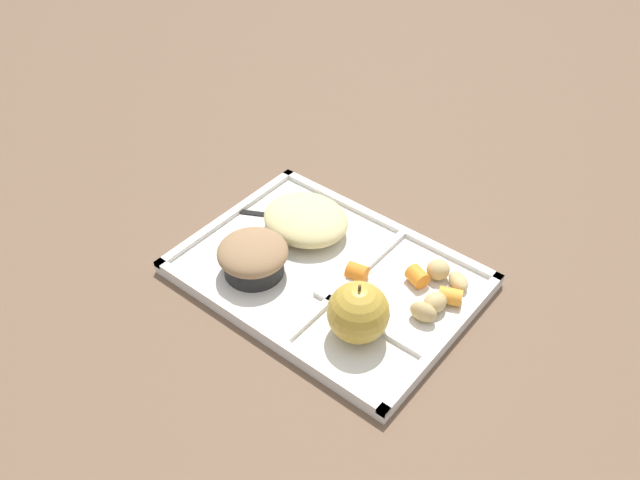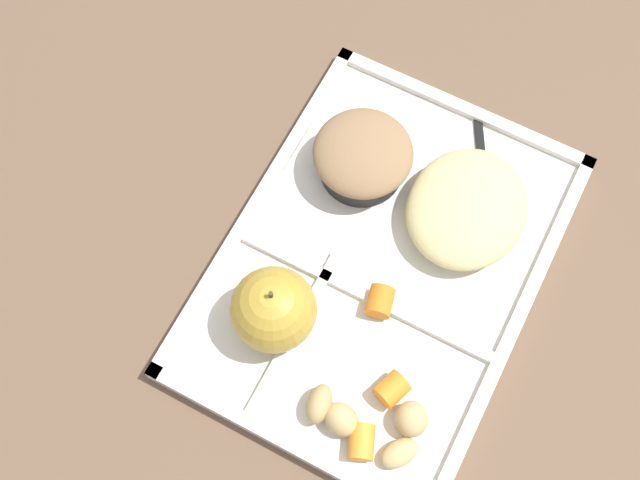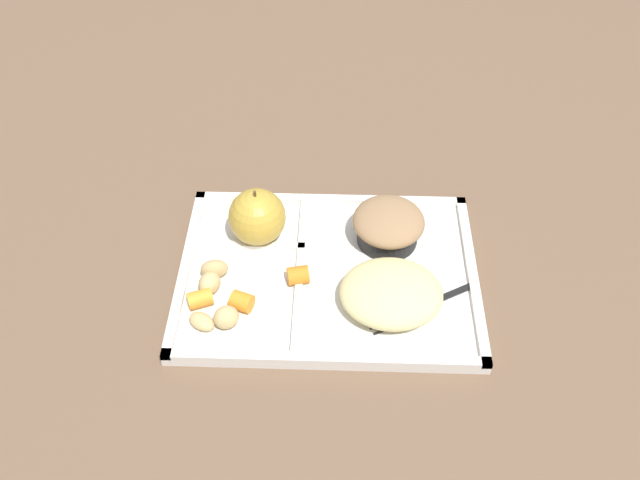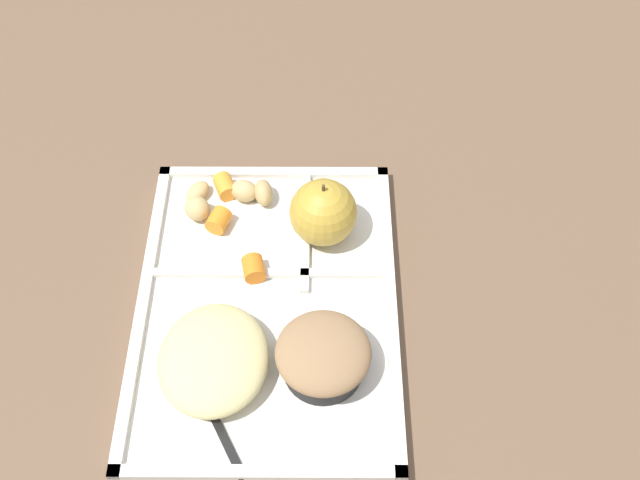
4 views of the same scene
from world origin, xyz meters
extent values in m
plane|color=brown|center=(0.00, 0.00, 0.00)|extent=(6.00, 6.00, 0.00)
cube|color=silver|center=(0.00, 0.00, 0.01)|extent=(0.38, 0.27, 0.01)
cube|color=silver|center=(0.00, -0.13, 0.02)|extent=(0.38, 0.01, 0.01)
cube|color=silver|center=(0.00, 0.13, 0.02)|extent=(0.38, 0.01, 0.01)
cube|color=silver|center=(-0.18, 0.00, 0.02)|extent=(0.01, 0.27, 0.01)
cube|color=silver|center=(0.18, 0.00, 0.02)|extent=(0.01, 0.27, 0.01)
cube|color=silver|center=(-0.04, 0.00, 0.02)|extent=(0.01, 0.25, 0.01)
cube|color=silver|center=(-0.09, 0.04, 0.02)|extent=(0.17, 0.01, 0.01)
sphere|color=#B79333|center=(-0.09, 0.06, 0.05)|extent=(0.08, 0.08, 0.08)
cylinder|color=#4C381E|center=(-0.09, 0.06, 0.09)|extent=(0.00, 0.00, 0.01)
cylinder|color=black|center=(0.08, 0.06, 0.03)|extent=(0.08, 0.08, 0.03)
ellipsoid|color=#93704C|center=(0.08, 0.06, 0.05)|extent=(0.09, 0.09, 0.04)
cylinder|color=orange|center=(-0.04, -0.02, 0.02)|extent=(0.03, 0.03, 0.02)
cylinder|color=orange|center=(-0.15, -0.06, 0.02)|extent=(0.04, 0.03, 0.02)
cylinder|color=orange|center=(-0.10, -0.06, 0.02)|extent=(0.03, 0.03, 0.02)
ellipsoid|color=tan|center=(-0.14, -0.01, 0.03)|extent=(0.04, 0.03, 0.03)
ellipsoid|color=tan|center=(-0.15, -0.03, 0.02)|extent=(0.03, 0.04, 0.03)
ellipsoid|color=tan|center=(-0.12, -0.08, 0.03)|extent=(0.04, 0.04, 0.03)
ellipsoid|color=tan|center=(-0.15, -0.09, 0.02)|extent=(0.04, 0.04, 0.02)
ellipsoid|color=#D6C684|center=(0.08, -0.05, 0.03)|extent=(0.13, 0.11, 0.04)
sphere|color=brown|center=(0.08, -0.05, 0.03)|extent=(0.04, 0.04, 0.04)
sphere|color=brown|center=(0.08, -0.05, 0.03)|extent=(0.03, 0.03, 0.03)
cube|color=black|center=(0.15, -0.04, 0.01)|extent=(0.09, 0.05, 0.00)
cube|color=black|center=(0.09, -0.07, 0.01)|extent=(0.04, 0.04, 0.00)
cylinder|color=black|center=(0.06, -0.07, 0.01)|extent=(0.02, 0.01, 0.00)
cylinder|color=black|center=(0.06, -0.08, 0.01)|extent=(0.02, 0.01, 0.00)
cylinder|color=black|center=(0.07, -0.09, 0.01)|extent=(0.02, 0.01, 0.00)
camera|label=1|loc=(-0.39, 0.50, 0.63)|focal=37.30mm
camera|label=2|loc=(-0.26, -0.07, 0.73)|focal=46.46mm
camera|label=3|loc=(0.01, -0.55, 0.67)|focal=37.73mm
camera|label=4|loc=(0.42, 0.06, 0.69)|focal=42.06mm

